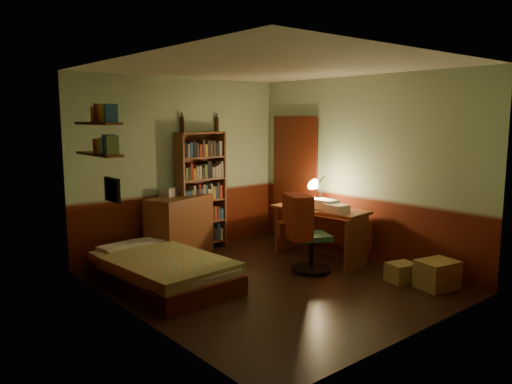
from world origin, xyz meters
TOP-DOWN VIEW (x-y plane):
  - floor at (0.00, 0.00)m, footprint 3.50×4.00m
  - ceiling at (0.00, 0.00)m, footprint 3.50×4.00m
  - wall_back at (0.00, 2.01)m, footprint 3.50×0.02m
  - wall_left at (-1.76, 0.00)m, footprint 0.02×4.00m
  - wall_right at (1.76, 0.00)m, footprint 0.02×4.00m
  - wall_front at (0.00, -2.01)m, footprint 3.50×0.02m
  - doorway at (1.72, 1.30)m, footprint 0.06×0.90m
  - door_trim at (1.69, 1.30)m, footprint 0.02×0.98m
  - bed at (-1.04, 0.82)m, footprint 1.12×2.01m
  - dresser at (-0.20, 1.76)m, footprint 1.09×0.77m
  - mini_stereo at (-0.29, 1.89)m, footprint 0.29×0.26m
  - bookshelf at (0.25, 1.85)m, footprint 0.79×0.29m
  - bottle_left at (0.00, 1.96)m, footprint 0.07×0.07m
  - bottle_right at (0.63, 1.96)m, footprint 0.07×0.07m
  - desk at (1.25, 0.33)m, footprint 0.76×1.45m
  - paper_stack at (1.26, 0.20)m, footprint 0.27×0.34m
  - desk_lamp at (1.48, 0.53)m, footprint 0.25×0.25m
  - office_chair at (0.72, -0.03)m, footprint 0.59×0.56m
  - red_jacket at (0.89, -0.12)m, footprint 0.34×0.52m
  - wall_shelf_lower at (-1.64, 1.10)m, footprint 0.20×0.90m
  - wall_shelf_upper at (-1.64, 1.10)m, footprint 0.20×0.90m
  - framed_picture at (-1.72, 0.60)m, footprint 0.04×0.32m
  - cardboard_box_a at (1.40, -1.44)m, footprint 0.51×0.44m
  - cardboard_box_b at (1.28, -1.03)m, footprint 0.39×0.34m

SIDE VIEW (x-z plane):
  - floor at x=0.00m, z-range -0.02..0.00m
  - cardboard_box_b at x=1.28m, z-range 0.00..0.23m
  - cardboard_box_a at x=1.40m, z-range 0.00..0.34m
  - bed at x=-1.04m, z-range 0.00..0.59m
  - desk at x=1.25m, z-range 0.00..0.74m
  - dresser at x=-0.20m, z-range 0.00..0.88m
  - office_chair at x=0.72m, z-range 0.00..0.92m
  - paper_stack at x=1.26m, z-range 0.74..0.86m
  - bookshelf at x=0.25m, z-range 0.00..1.80m
  - mini_stereo at x=-0.29m, z-range 0.88..1.00m
  - doorway at x=1.72m, z-range 0.00..2.00m
  - door_trim at x=1.69m, z-range -0.04..2.04m
  - desk_lamp at x=1.48m, z-range 0.74..1.38m
  - red_jacket at x=0.89m, z-range 0.92..1.49m
  - framed_picture at x=-1.72m, z-range 1.12..1.38m
  - wall_back at x=0.00m, z-range 0.00..2.60m
  - wall_left at x=-1.76m, z-range 0.00..2.60m
  - wall_right at x=1.76m, z-range 0.00..2.60m
  - wall_front at x=0.00m, z-range 0.00..2.60m
  - wall_shelf_lower at x=-1.64m, z-range 1.59..1.61m
  - bottle_right at x=0.63m, z-range 1.80..2.02m
  - bottle_left at x=0.00m, z-range 1.80..2.03m
  - wall_shelf_upper at x=-1.64m, z-range 1.94..1.96m
  - ceiling at x=0.00m, z-range 2.60..2.62m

